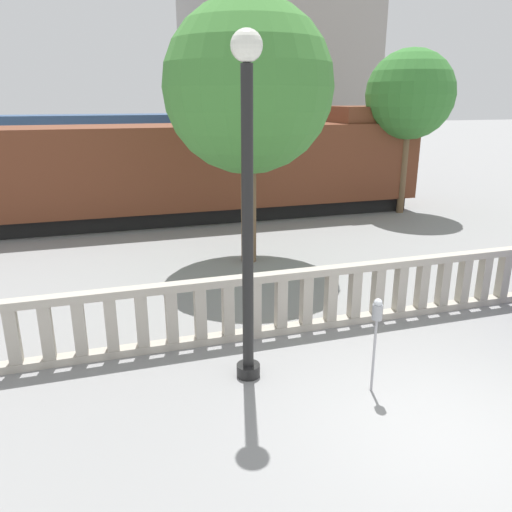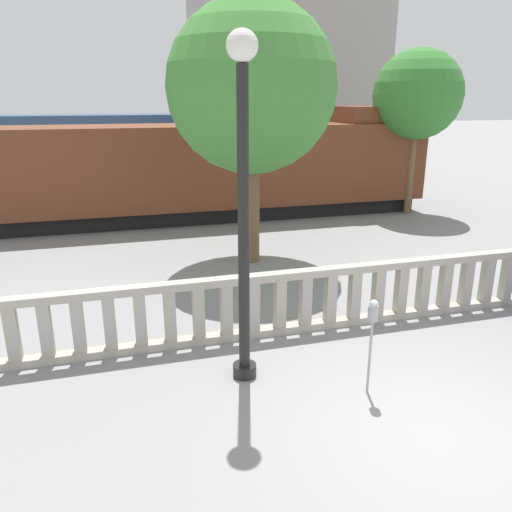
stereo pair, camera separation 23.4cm
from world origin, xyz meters
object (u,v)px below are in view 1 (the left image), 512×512
parking_meter (377,319)px  train_near (71,175)px  tree_left (410,95)px  lamppost (247,190)px  train_far (67,141)px  tree_right (248,88)px

parking_meter → train_near: (-4.65, 12.16, 0.58)m
tree_left → train_near: bearing=173.4°
lamppost → parking_meter: lamppost is taller
lamppost → train_far: (-3.80, 26.54, -1.30)m
train_near → tree_left: 12.38m
parking_meter → train_far: bearing=101.3°
train_near → tree_left: bearing=-6.6°
tree_right → lamppost: bearing=-106.5°
parking_meter → tree_left: tree_left is taller
lamppost → train_near: bearing=104.8°
lamppost → train_far: 26.84m
train_near → train_far: (-0.83, 15.36, -0.04)m
train_far → tree_right: bearing=-75.2°
tree_left → lamppost: bearing=-132.8°
tree_left → tree_right: bearing=-151.0°
lamppost → parking_meter: (1.68, -0.97, -1.83)m
train_far → tree_left: 21.29m
parking_meter → tree_left: (7.38, 10.76, 3.18)m
train_near → tree_left: (12.02, -1.40, 2.61)m
lamppost → tree_left: bearing=47.2°
tree_right → train_far: bearing=104.8°
lamppost → parking_meter: 2.67m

